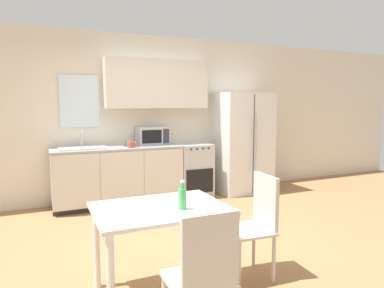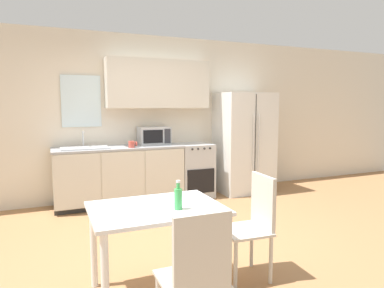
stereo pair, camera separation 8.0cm
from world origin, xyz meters
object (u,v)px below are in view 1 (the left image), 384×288
Objects in this scene: oven_range at (192,170)px; dining_chair_near at (204,272)px; refrigerator at (242,143)px; dining_chair_side at (257,218)px; coffee_mug at (131,144)px; drink_bottle at (182,198)px; dining_table at (160,221)px; microwave at (153,136)px.

oven_range is 0.97× the size of dining_chair_near.
dining_chair_near is (-2.42, -3.42, -0.35)m from refrigerator.
coffee_mug is at bearing 14.59° from dining_chair_side.
refrigerator reaches higher than oven_range.
drink_bottle is (0.11, 0.62, 0.29)m from dining_chair_near.
dining_chair_near reaches higher than dining_table.
refrigerator is at bearing -3.46° from oven_range.
dining_chair_near is at bearing -112.78° from oven_range.
dining_table is at bearing -118.67° from oven_range.
coffee_mug is 0.13× the size of dining_table.
drink_bottle is at bearing -102.98° from microwave.
dining_table is at bearing 136.66° from drink_bottle.
refrigerator is 3.15m from dining_chair_side.
oven_range is at bearing 9.16° from coffee_mug.
dining_table is 4.52× the size of drink_bottle.
microwave is at bearing 170.38° from oven_range.
dining_table is (-0.82, -2.84, -0.43)m from microwave.
drink_bottle is at bearing 80.24° from dining_chair_near.
coffee_mug is (-2.05, -0.12, 0.08)m from refrigerator.
microwave is at bearing 173.99° from refrigerator.
refrigerator is 3.62m from drink_bottle.
coffee_mug is 2.60m from dining_table.
drink_bottle is (0.14, -0.13, 0.21)m from dining_table.
dining_table is at bearing -98.75° from coffee_mug.
dining_chair_near is at bearing -96.29° from coffee_mug.
coffee_mug is (-0.43, -0.29, -0.09)m from microwave.
dining_table is at bearing 92.53° from dining_chair_near.
drink_bottle reaches higher than dining_chair_near.
refrigerator is 3.63m from dining_table.
oven_range is 0.91m from microwave.
microwave is at bearing 33.81° from coffee_mug.
refrigerator is 7.64× the size of drink_bottle.
dining_table is 1.12× the size of dining_chair_near.
dining_chair_side is (0.90, -0.05, -0.09)m from dining_table.
dining_chair_near is (-1.46, -3.48, 0.09)m from oven_range.
dining_chair_near is at bearing -87.89° from dining_table.
refrigerator is at bearing -6.01° from microwave.
microwave is 3.83× the size of coffee_mug.
dining_chair_near is at bearing 132.46° from dining_chair_side.
dining_chair_near is (-0.80, -3.59, -0.52)m from microwave.
oven_range is 1.22m from coffee_mug.
dining_chair_side is (0.08, -2.89, -0.52)m from microwave.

